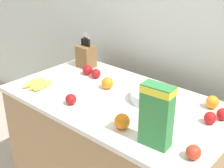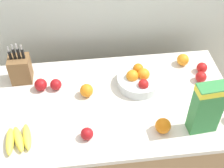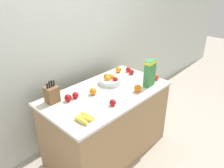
% 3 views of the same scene
% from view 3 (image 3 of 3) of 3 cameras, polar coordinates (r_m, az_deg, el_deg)
% --- Properties ---
extents(ground_plane, '(14.00, 14.00, 0.00)m').
position_cam_3_polar(ground_plane, '(3.05, -1.20, -16.74)').
color(ground_plane, '#B2A899').
extents(wall_back, '(9.00, 0.06, 2.60)m').
position_cam_3_polar(wall_back, '(2.82, -10.79, 9.77)').
color(wall_back, silver).
rests_on(wall_back, ground_plane).
extents(counter, '(1.50, 0.83, 0.88)m').
position_cam_3_polar(counter, '(2.77, -1.29, -10.08)').
color(counter, tan).
rests_on(counter, ground_plane).
extents(knife_block, '(0.13, 0.12, 0.29)m').
position_cam_3_polar(knife_block, '(2.38, -15.44, -2.58)').
color(knife_block, brown).
rests_on(knife_block, counter).
extents(cereal_box, '(0.16, 0.09, 0.33)m').
position_cam_3_polar(cereal_box, '(2.64, 9.85, 3.09)').
color(cereal_box, '#338442').
rests_on(cereal_box, counter).
extents(fruit_bowl, '(0.28, 0.28, 0.12)m').
position_cam_3_polar(fruit_bowl, '(2.71, -0.49, 0.98)').
color(fruit_bowl, silver).
rests_on(fruit_bowl, counter).
extents(banana_bunch, '(0.15, 0.20, 0.04)m').
position_cam_3_polar(banana_bunch, '(2.07, -7.27, -8.77)').
color(banana_bunch, yellow).
rests_on(banana_bunch, counter).
extents(apple_by_knife_block, '(0.07, 0.07, 0.07)m').
position_cam_3_polar(apple_by_knife_block, '(3.05, 4.24, 3.83)').
color(apple_by_knife_block, red).
rests_on(apple_by_knife_block, counter).
extents(apple_rear, '(0.07, 0.07, 0.07)m').
position_cam_3_polar(apple_rear, '(2.98, 5.10, 3.20)').
color(apple_rear, red).
rests_on(apple_rear, counter).
extents(apple_near_bananas, '(0.07, 0.07, 0.07)m').
position_cam_3_polar(apple_near_bananas, '(2.42, -9.54, -2.88)').
color(apple_near_bananas, '#A31419').
rests_on(apple_near_bananas, counter).
extents(apple_leftmost, '(0.08, 0.08, 0.08)m').
position_cam_3_polar(apple_leftmost, '(2.38, -11.41, -3.54)').
color(apple_leftmost, '#A31419').
rests_on(apple_leftmost, counter).
extents(apple_front, '(0.07, 0.07, 0.07)m').
position_cam_3_polar(apple_front, '(2.26, 0.20, -4.84)').
color(apple_front, '#A31419').
rests_on(apple_front, counter).
extents(apple_rightmost, '(0.07, 0.07, 0.07)m').
position_cam_3_polar(apple_rightmost, '(2.86, 11.50, 1.74)').
color(apple_rightmost, red).
rests_on(apple_rightmost, counter).
extents(orange_near_bowl, '(0.08, 0.08, 0.08)m').
position_cam_3_polar(orange_near_bowl, '(3.03, 1.69, 3.82)').
color(orange_near_bowl, orange).
rests_on(orange_near_bowl, counter).
extents(orange_front_center, '(0.08, 0.08, 0.08)m').
position_cam_3_polar(orange_front_center, '(2.47, -4.97, -1.87)').
color(orange_front_center, orange).
rests_on(orange_front_center, counter).
extents(orange_front_left, '(0.09, 0.09, 0.09)m').
position_cam_3_polar(orange_front_left, '(2.53, 6.72, -1.08)').
color(orange_front_left, orange).
rests_on(orange_front_left, counter).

